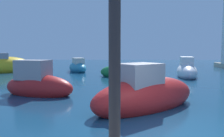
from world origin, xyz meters
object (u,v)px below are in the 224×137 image
object	(u,v)px
moored_boat_1	(2,66)
moored_boat_5	(146,95)
moored_boat_4	(187,71)
moored_boat_8	(78,67)
moored_boat_2	(121,73)
moored_boat_0	(38,84)

from	to	relation	value
moored_boat_1	moored_boat_5	distance (m)	16.52
moored_boat_1	moored_boat_4	xyz separation A→B (m)	(15.43, -2.87, -0.11)
moored_boat_4	moored_boat_1	bearing A→B (deg)	-89.69
moored_boat_5	moored_boat_8	size ratio (longest dim) A/B	1.18
moored_boat_2	moored_boat_4	bearing A→B (deg)	-142.70
moored_boat_2	moored_boat_8	world-z (taller)	moored_boat_8
moored_boat_1	moored_boat_2	distance (m)	11.04
moored_boat_5	moored_boat_8	distance (m)	14.02
moored_boat_1	moored_boat_5	size ratio (longest dim) A/B	1.19
moored_boat_0	moored_boat_1	world-z (taller)	moored_boat_1
moored_boat_2	moored_boat_0	bearing A→B (deg)	91.83
moored_boat_5	moored_boat_0	bearing A→B (deg)	114.98
moored_boat_2	moored_boat_4	xyz separation A→B (m)	(4.89, 0.41, 0.13)
moored_boat_1	moored_boat_5	bearing A→B (deg)	-87.52
moored_boat_0	moored_boat_4	size ratio (longest dim) A/B	0.84
moored_boat_8	moored_boat_2	bearing A→B (deg)	-161.40
moored_boat_1	moored_boat_2	xyz separation A→B (m)	(10.53, -3.29, -0.24)
moored_boat_0	moored_boat_1	size ratio (longest dim) A/B	0.66
moored_boat_4	moored_boat_0	bearing A→B (deg)	-40.64
moored_boat_1	moored_boat_0	bearing A→B (deg)	-96.28
moored_boat_2	moored_boat_5	size ratio (longest dim) A/B	0.84
moored_boat_4	moored_boat_8	bearing A→B (deg)	-103.20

